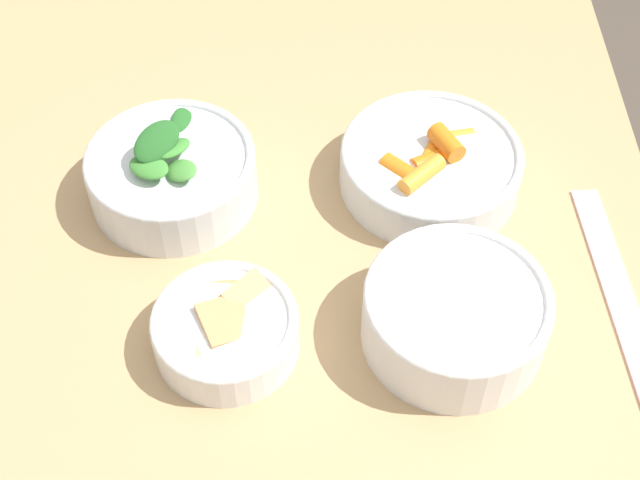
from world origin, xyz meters
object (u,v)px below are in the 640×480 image
bowl_greens (171,173)px  bowl_cookies (226,329)px  bowl_beans_hotdog (455,316)px  ruler (624,309)px  bowl_carrots (431,165)px

bowl_greens → bowl_cookies: 0.20m
bowl_beans_hotdog → ruler: size_ratio=0.55×
bowl_greens → bowl_beans_hotdog: (0.18, 0.28, -0.00)m
bowl_greens → bowl_carrots: bearing=93.9°
bowl_greens → bowl_beans_hotdog: size_ratio=1.04×
ruler → bowl_cookies: bearing=-83.9°
bowl_carrots → bowl_beans_hotdog: (0.20, 0.01, 0.00)m
bowl_greens → bowl_cookies: bearing=20.4°
bowl_greens → ruler: size_ratio=0.57×
bowl_cookies → bowl_greens: bearing=-159.6°
bowl_beans_hotdog → bowl_carrots: bearing=-178.0°
bowl_beans_hotdog → ruler: 0.17m
bowl_carrots → bowl_greens: size_ratio=1.09×
bowl_beans_hotdog → ruler: bearing=100.1°
bowl_greens → bowl_beans_hotdog: 0.33m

